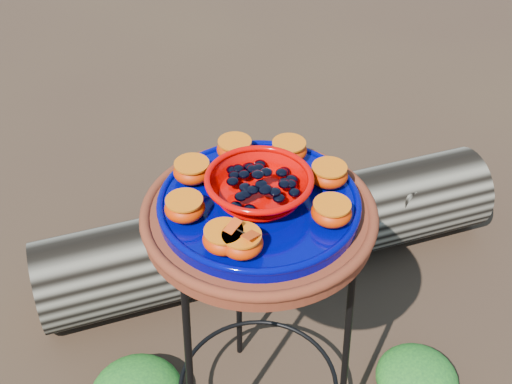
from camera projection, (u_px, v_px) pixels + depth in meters
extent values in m
cylinder|color=brown|center=(259.00, 217.00, 1.27)|extent=(0.46, 0.46, 0.04)
cylinder|color=#000440|center=(259.00, 205.00, 1.25)|extent=(0.39, 0.39, 0.03)
ellipsoid|color=#A91A00|center=(242.00, 243.00, 1.12)|extent=(0.08, 0.08, 0.04)
ellipsoid|color=#A91A00|center=(331.00, 212.00, 1.18)|extent=(0.08, 0.08, 0.04)
ellipsoid|color=#A91A00|center=(329.00, 175.00, 1.27)|extent=(0.08, 0.08, 0.04)
ellipsoid|color=#A91A00|center=(289.00, 151.00, 1.33)|extent=(0.08, 0.08, 0.04)
ellipsoid|color=#A91A00|center=(235.00, 149.00, 1.34)|extent=(0.08, 0.08, 0.04)
ellipsoid|color=#A91A00|center=(192.00, 171.00, 1.28)|extent=(0.08, 0.08, 0.04)
ellipsoid|color=#A91A00|center=(185.00, 208.00, 1.19)|extent=(0.08, 0.08, 0.04)
ellipsoid|color=#A91A00|center=(224.00, 239.00, 1.13)|extent=(0.08, 0.08, 0.04)
ellipsoid|color=#16421A|center=(417.00, 378.00, 1.76)|extent=(0.23, 0.23, 0.11)
ellipsoid|color=#16421A|center=(169.00, 246.00, 2.14)|extent=(0.28, 0.28, 0.14)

